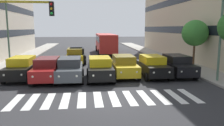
{
  "coord_description": "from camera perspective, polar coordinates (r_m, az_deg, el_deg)",
  "views": [
    {
      "loc": [
        1.07,
        12.04,
        3.92
      ],
      "look_at": [
        -0.92,
        -4.93,
        1.24
      ],
      "focal_mm": 35.78,
      "sensor_mm": 36.0,
      "label": 1
    }
  ],
  "objects": [
    {
      "name": "ground_plane",
      "position": [
        12.7,
        -1.54,
        -9.07
      ],
      "size": [
        180.0,
        180.0,
        0.0
      ],
      "primitive_type": "plane",
      "color": "#2D2D30"
    },
    {
      "name": "crosswalk_markings",
      "position": [
        12.7,
        -1.54,
        -9.05
      ],
      "size": [
        10.35,
        2.8,
        0.01
      ],
      "color": "silver",
      "rests_on": "ground_plane"
    },
    {
      "name": "car_0",
      "position": [
        19.14,
        16.24,
        -0.56
      ],
      "size": [
        2.02,
        4.44,
        1.72
      ],
      "color": "black",
      "rests_on": "ground_plane"
    },
    {
      "name": "car_1",
      "position": [
        18.34,
        10.31,
        -0.75
      ],
      "size": [
        2.02,
        4.44,
        1.72
      ],
      "color": "black",
      "rests_on": "ground_plane"
    },
    {
      "name": "car_2",
      "position": [
        18.14,
        3.03,
        -0.73
      ],
      "size": [
        2.02,
        4.44,
        1.72
      ],
      "color": "gold",
      "rests_on": "ground_plane"
    },
    {
      "name": "car_3",
      "position": [
        17.09,
        -3.12,
        -1.33
      ],
      "size": [
        2.02,
        4.44,
        1.72
      ],
      "color": "black",
      "rests_on": "ground_plane"
    },
    {
      "name": "car_4",
      "position": [
        17.07,
        -10.67,
        -1.48
      ],
      "size": [
        2.02,
        4.44,
        1.72
      ],
      "color": "#474C51",
      "rests_on": "ground_plane"
    },
    {
      "name": "car_5",
      "position": [
        17.39,
        -16.19,
        -1.49
      ],
      "size": [
        2.02,
        4.44,
        1.72
      ],
      "color": "maroon",
      "rests_on": "ground_plane"
    },
    {
      "name": "car_6",
      "position": [
        18.56,
        -22.04,
        -1.15
      ],
      "size": [
        2.02,
        4.44,
        1.72
      ],
      "color": "black",
      "rests_on": "ground_plane"
    },
    {
      "name": "car_row2_0",
      "position": [
        24.83,
        -9.42,
        1.78
      ],
      "size": [
        2.02,
        4.44,
        1.72
      ],
      "color": "gold",
      "rests_on": "ground_plane"
    },
    {
      "name": "car_row2_1",
      "position": [
        25.58,
        -8.9,
        2.0
      ],
      "size": [
        2.02,
        4.44,
        1.72
      ],
      "color": "black",
      "rests_on": "ground_plane"
    },
    {
      "name": "bus_behind_traffic",
      "position": [
        34.67,
        -1.67,
        5.51
      ],
      "size": [
        2.78,
        10.5,
        3.0
      ],
      "color": "red",
      "rests_on": "ground_plane"
    },
    {
      "name": "street_lamp_left",
      "position": [
        17.4,
        25.11,
        9.48
      ],
      "size": [
        2.45,
        0.28,
        6.91
      ],
      "color": "#4C6B56",
      "rests_on": "sidewalk_left"
    },
    {
      "name": "street_lamp_right",
      "position": [
        23.35,
        -24.29,
        9.29
      ],
      "size": [
        2.48,
        0.28,
        6.99
      ],
      "color": "#4C6B56",
      "rests_on": "sidewalk_right"
    },
    {
      "name": "street_tree_1",
      "position": [
        23.05,
        20.43,
        7.16
      ],
      "size": [
        2.5,
        2.5,
        4.55
      ],
      "color": "#513823",
      "rests_on": "sidewalk_left"
    }
  ]
}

